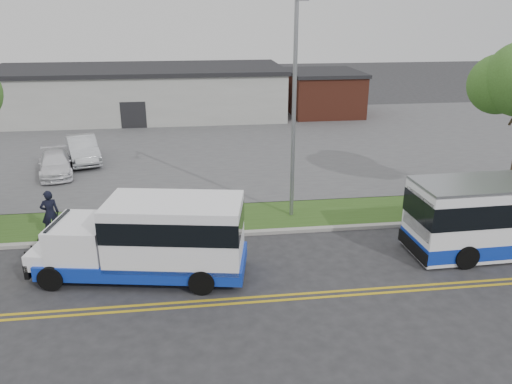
{
  "coord_description": "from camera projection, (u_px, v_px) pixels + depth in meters",
  "views": [
    {
      "loc": [
        -1.4,
        -18.24,
        9.14
      ],
      "look_at": [
        1.24,
        2.0,
        1.6
      ],
      "focal_mm": 35.0,
      "sensor_mm": 36.0,
      "label": 1
    }
  ],
  "objects": [
    {
      "name": "parked_car_b",
      "position": [
        55.0,
        164.0,
        28.62
      ],
      "size": [
        2.76,
        4.61,
        1.25
      ],
      "primitive_type": "imported",
      "rotation": [
        0.0,
        0.0,
        0.25
      ],
      "color": "white",
      "rests_on": "parking_lot"
    },
    {
      "name": "grocery_bag_right",
      "position": [
        62.0,
        229.0,
        21.35
      ],
      "size": [
        0.32,
        0.32,
        0.32
      ],
      "primitive_type": "sphere",
      "color": "white",
      "rests_on": "verge"
    },
    {
      "name": "ground",
      "position": [
        232.0,
        247.0,
        20.3
      ],
      "size": [
        140.0,
        140.0,
        0.0
      ],
      "primitive_type": "plane",
      "color": "#28282B",
      "rests_on": "ground"
    },
    {
      "name": "lane_line_south",
      "position": [
        243.0,
        303.0,
        16.44
      ],
      "size": [
        70.0,
        0.12,
        0.01
      ],
      "primitive_type": "cube",
      "color": "gold",
      "rests_on": "ground"
    },
    {
      "name": "shuttle_bus",
      "position": [
        155.0,
        236.0,
        17.62
      ],
      "size": [
        7.9,
        3.73,
        2.92
      ],
      "rotation": [
        0.0,
        0.0,
        -0.18
      ],
      "color": "#0F2FA8",
      "rests_on": "ground"
    },
    {
      "name": "pedestrian",
      "position": [
        50.0,
        213.0,
        20.78
      ],
      "size": [
        0.85,
        0.69,
        2.01
      ],
      "primitive_type": "imported",
      "rotation": [
        0.0,
        0.0,
        3.47
      ],
      "color": "black",
      "rests_on": "verge"
    },
    {
      "name": "streetlight_near",
      "position": [
        294.0,
        105.0,
        21.39
      ],
      "size": [
        0.35,
        1.53,
        9.5
      ],
      "color": "gray",
      "rests_on": "verge"
    },
    {
      "name": "verge",
      "position": [
        227.0,
        218.0,
        22.98
      ],
      "size": [
        80.0,
        3.3,
        0.1
      ],
      "primitive_type": "cube",
      "color": "#2E4D19",
      "rests_on": "ground"
    },
    {
      "name": "parked_car_a",
      "position": [
        83.0,
        149.0,
        31.02
      ],
      "size": [
        3.0,
        5.1,
        1.59
      ],
      "primitive_type": "imported",
      "rotation": [
        0.0,
        0.0,
        0.29
      ],
      "color": "#B9BCC1",
      "rests_on": "parking_lot"
    },
    {
      "name": "curb",
      "position": [
        230.0,
        234.0,
        21.3
      ],
      "size": [
        80.0,
        0.3,
        0.15
      ],
      "primitive_type": "cube",
      "color": "#9E9B93",
      "rests_on": "ground"
    },
    {
      "name": "lane_line_north",
      "position": [
        242.0,
        298.0,
        16.72
      ],
      "size": [
        70.0,
        0.12,
        0.01
      ],
      "primitive_type": "cube",
      "color": "gold",
      "rests_on": "ground"
    },
    {
      "name": "grocery_bag_left",
      "position": [
        44.0,
        235.0,
        20.81
      ],
      "size": [
        0.32,
        0.32,
        0.32
      ],
      "primitive_type": "sphere",
      "color": "white",
      "rests_on": "verge"
    },
    {
      "name": "parking_lot",
      "position": [
        212.0,
        142.0,
        36.1
      ],
      "size": [
        80.0,
        25.0,
        0.1
      ],
      "primitive_type": "cube",
      "color": "#4C4C4F",
      "rests_on": "ground"
    },
    {
      "name": "commercial_building",
      "position": [
        138.0,
        92.0,
        43.93
      ],
      "size": [
        25.4,
        10.4,
        4.35
      ],
      "color": "#9E9E99",
      "rests_on": "ground"
    },
    {
      "name": "brick_wing",
      "position": [
        323.0,
        93.0,
        45.08
      ],
      "size": [
        6.3,
        7.3,
        3.9
      ],
      "color": "brown",
      "rests_on": "ground"
    }
  ]
}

